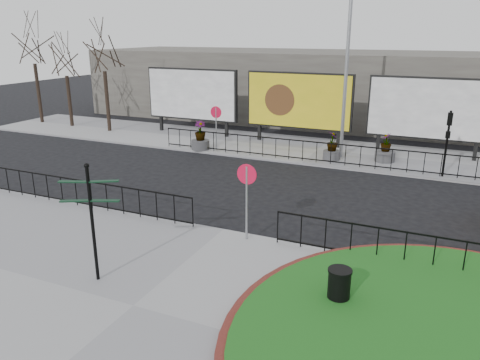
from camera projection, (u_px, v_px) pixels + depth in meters
The scene contains 22 objects.
ground at pixel (224, 232), 15.65m from camera, with size 90.00×90.00×0.00m, color black.
pavement_near at pixel (133, 308), 11.28m from camera, with size 30.00×10.00×0.12m, color gray.
pavement_far at pixel (318, 151), 26.08m from camera, with size 44.00×6.00×0.12m, color gray.
railing_near_left at pixel (76, 192), 17.51m from camera, with size 10.00×0.10×1.10m, color black, non-canonical shape.
railing_near_right at pixel (434, 254), 12.67m from camera, with size 9.00×0.10×1.10m, color black, non-canonical shape.
railing_far at pixel (324, 153), 23.15m from camera, with size 18.00×0.10×1.10m, color black, non-canonical shape.
speed_sign_far at pixel (216, 119), 25.19m from camera, with size 0.64×0.07×2.47m.
speed_sign_near at pixel (247, 185), 14.34m from camera, with size 0.64×0.07×2.47m.
billboard_left at pixel (192, 95), 29.44m from camera, with size 6.20×0.31×4.10m.
billboard_mid at pixel (299, 101), 26.73m from camera, with size 6.20×0.31×4.10m.
billboard_right at pixel (429, 109), 24.02m from camera, with size 6.20×0.31×4.10m.
lamp_post at pixel (347, 65), 23.17m from camera, with size 0.74×0.18×9.23m.
signal_pole_a at pixel (448, 134), 20.62m from camera, with size 0.22×0.26×3.00m.
tree_left at pixel (105, 77), 29.98m from camera, with size 2.00×2.00×7.00m, color #2D2119, non-canonical shape.
tree_mid at pixel (67, 81), 31.72m from camera, with size 2.00×2.00×6.20m, color #2D2119, non-canonical shape.
tree_far at pixel (35, 69), 32.85m from camera, with size 2.00×2.00×7.50m, color #2D2119, non-canonical shape.
building_backdrop at pixel (355, 87), 34.04m from camera, with size 40.00×10.00×5.00m, color #636057.
fingerpost_sign at pixel (91, 211), 11.88m from camera, with size 1.44×0.85×3.21m.
litter_bin at pixel (339, 287), 11.14m from camera, with size 0.58×0.58×0.96m.
planter_a at pixel (200, 139), 25.94m from camera, with size 1.01×1.01×1.59m.
planter_b at pixel (332, 149), 23.90m from camera, with size 0.88×0.88×1.44m.
planter_c at pixel (385, 152), 23.59m from camera, with size 1.00×1.00×1.45m.
Camera 1 is at (6.34, -12.91, 6.43)m, focal length 35.00 mm.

